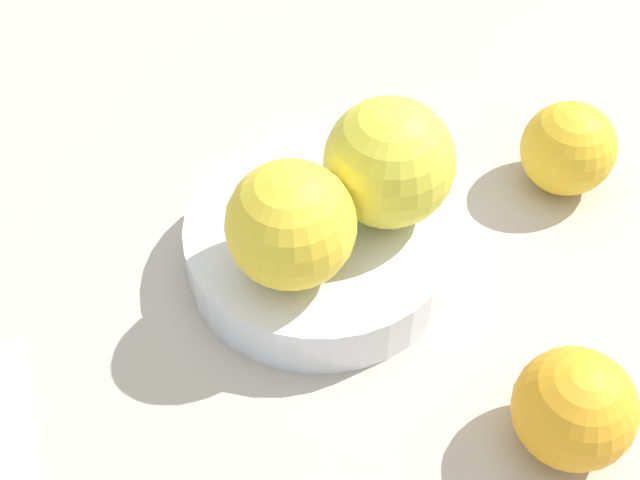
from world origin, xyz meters
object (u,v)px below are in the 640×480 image
at_px(orange_in_bowl_0, 291,225).
at_px(orange_loose_0, 574,409).
at_px(fruit_bowl, 320,245).
at_px(orange_loose_1, 568,149).
at_px(orange_in_bowl_1, 389,163).

xyz_separation_m(orange_in_bowl_0, orange_loose_0, (-0.15, 0.12, -0.05)).
bearing_deg(fruit_bowl, orange_in_bowl_0, 58.71).
xyz_separation_m(fruit_bowl, orange_loose_1, (-0.19, -0.06, 0.02)).
distance_m(fruit_bowl, orange_loose_1, 0.20).
bearing_deg(orange_in_bowl_0, orange_loose_0, 143.19).
relative_size(orange_in_bowl_0, orange_loose_1, 1.16).
height_order(orange_in_bowl_0, orange_loose_1, orange_in_bowl_0).
bearing_deg(orange_loose_1, orange_in_bowl_0, 24.71).
bearing_deg(orange_in_bowl_0, orange_loose_1, -155.29).
xyz_separation_m(fruit_bowl, orange_in_bowl_0, (0.02, 0.03, 0.06)).
relative_size(orange_in_bowl_1, orange_loose_1, 1.23).
bearing_deg(fruit_bowl, orange_in_bowl_1, -166.61).
bearing_deg(orange_loose_1, orange_loose_0, 74.88).
distance_m(orange_in_bowl_0, orange_in_bowl_1, 0.08).
relative_size(fruit_bowl, orange_in_bowl_0, 2.27).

